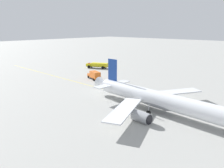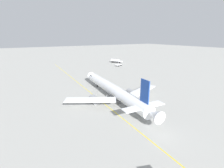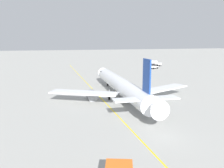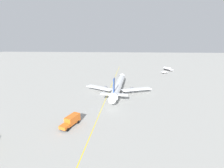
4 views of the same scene
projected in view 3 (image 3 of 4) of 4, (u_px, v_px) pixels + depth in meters
The scene contains 5 objects.
ground_plane at pixel (118, 95), 58.76m from camera, with size 600.00×600.00×0.00m, color #9E9E99.
airliner_main at pixel (121, 86), 55.98m from camera, with size 34.07×44.95×10.95m.
pushback_tug_truck at pixel (154, 67), 115.14m from camera, with size 5.36×3.88×1.30m.
fuel_tanker_truck at pixel (153, 63), 129.05m from camera, with size 6.72×9.35×2.87m.
taxiway_centreline at pixel (105, 103), 51.91m from camera, with size 5.30×173.12×0.01m.
Camera 3 is at (18.46, 54.17, 13.74)m, focal length 36.91 mm.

